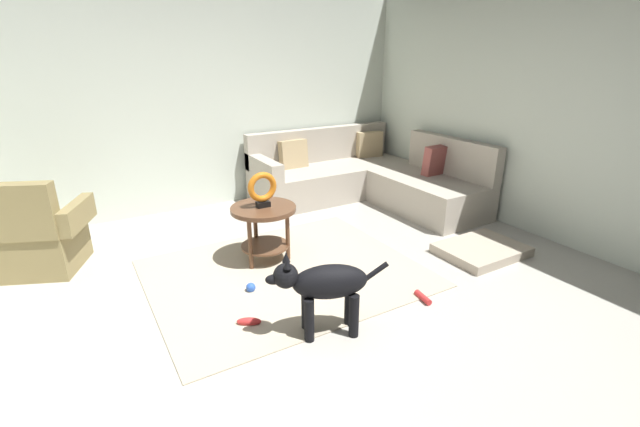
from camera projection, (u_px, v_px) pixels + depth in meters
The scene contains 13 objects.
ground_plane at pixel (309, 322), 3.28m from camera, with size 6.00×6.00×0.10m, color #B7B2A8.
wall_back at pixel (187, 98), 5.16m from camera, with size 6.00×0.12×2.70m, color silver.
wall_right at pixel (573, 109), 4.19m from camera, with size 0.12×6.00×2.70m, color silver.
area_rug at pixel (286, 273), 3.89m from camera, with size 2.30×1.90×0.01m, color #BCAD93.
sectional_couch at pixel (366, 179), 5.73m from camera, with size 2.20×2.25×0.88m.
armchair at pixel (38, 238), 3.84m from camera, with size 0.97×0.87×0.88m.
side_table at pixel (264, 219), 4.01m from camera, with size 0.60×0.60×0.54m.
torus_sculpture at pixel (262, 189), 3.90m from camera, with size 0.28×0.08×0.33m.
dog_bed_mat at pixel (481, 250), 4.25m from camera, with size 0.80×0.60×0.09m, color #B2A38E.
dog at pixel (324, 286), 2.95m from camera, with size 0.81×0.39×0.63m.
dog_toy_ball at pixel (251, 287), 3.59m from camera, with size 0.08×0.08×0.08m, color blue.
dog_toy_rope at pixel (423, 297), 3.47m from camera, with size 0.05×0.05×0.18m, color red.
dog_toy_bone at pixel (249, 321), 3.15m from camera, with size 0.18×0.06×0.06m, color red.
Camera 1 is at (-1.35, -2.44, 1.86)m, focal length 24.40 mm.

